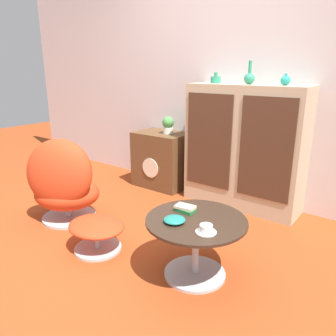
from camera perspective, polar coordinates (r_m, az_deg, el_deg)
The scene contains 14 objects.
ground_plane at distance 2.59m, azimuth -8.77°, elevation -14.65°, with size 12.00×12.00×0.00m, color #9E3D19.
wall_back at distance 3.55m, azimuth 10.37°, elevation 15.95°, with size 6.40×0.06×2.60m.
sideboard at distance 3.29m, azimuth 13.06°, elevation 3.48°, with size 1.15×0.39×1.21m.
tv_console at distance 3.85m, azimuth -1.03°, elevation 1.49°, with size 0.62×0.44×0.64m.
egg_chair at distance 3.08m, azimuth -17.75°, elevation -2.73°, with size 0.78×0.76×0.80m.
ottoman at distance 2.60m, azimuth -12.32°, elevation -10.40°, with size 0.46×0.39×0.25m.
coffee_table at distance 2.21m, azimuth 4.86°, elevation -12.01°, with size 0.66×0.66×0.42m.
vase_leftmost at distance 3.37m, azimuth 8.30°, elevation 15.01°, with size 0.10×0.10×0.10m.
vase_inner_left at distance 3.21m, azimuth 13.99°, elevation 15.03°, with size 0.10×0.10×0.21m.
vase_inner_right at distance 3.09m, azimuth 19.78°, elevation 14.17°, with size 0.08×0.08×0.10m.
potted_plant at distance 3.70m, azimuth 0.02°, elevation 7.56°, with size 0.13×0.13×0.19m.
teacup at distance 1.99m, azimuth 6.65°, elevation -10.58°, with size 0.13×0.13×0.05m.
book_stack at distance 2.24m, azimuth 3.01°, elevation -7.09°, with size 0.14×0.10×0.04m.
bowl at distance 2.09m, azimuth 1.14°, elevation -9.00°, with size 0.14×0.14×0.04m.
Camera 1 is at (1.62, -1.51, 1.36)m, focal length 35.00 mm.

